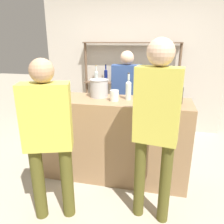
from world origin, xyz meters
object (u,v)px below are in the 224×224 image
at_px(counter_bottle_0, 167,89).
at_px(counter_bottle_3, 162,91).
at_px(ice_bucket, 99,88).
at_px(customer_left, 48,132).
at_px(counter_bottle_1, 128,89).
at_px(counter_bottle_4, 49,87).
at_px(server_behind_counter, 126,94).
at_px(counter_bottle_5, 179,93).
at_px(wine_glass, 60,90).
at_px(customer_right, 156,120).
at_px(cork_jar, 114,96).
at_px(counter_bottle_2, 153,88).

height_order(counter_bottle_0, counter_bottle_3, counter_bottle_3).
relative_size(ice_bucket, customer_left, 0.14).
distance_m(counter_bottle_1, counter_bottle_3, 0.42).
xyz_separation_m(counter_bottle_4, server_behind_counter, (0.87, 0.90, -0.26)).
bearing_deg(counter_bottle_5, customer_left, -145.66).
relative_size(counter_bottle_1, counter_bottle_4, 0.97).
bearing_deg(counter_bottle_3, counter_bottle_4, 179.96).
height_order(counter_bottle_1, wine_glass, counter_bottle_1).
distance_m(counter_bottle_5, customer_right, 0.70).
relative_size(counter_bottle_3, ice_bucket, 1.54).
distance_m(counter_bottle_1, counter_bottle_5, 0.60).
xyz_separation_m(counter_bottle_0, ice_bucket, (-0.85, -0.07, -0.02)).
xyz_separation_m(counter_bottle_1, cork_jar, (-0.16, -0.10, -0.06)).
bearing_deg(counter_bottle_5, counter_bottle_3, -166.64).
bearing_deg(customer_right, counter_bottle_1, 35.89).
relative_size(counter_bottle_0, counter_bottle_1, 1.06).
bearing_deg(counter_bottle_3, counter_bottle_1, 167.04).
xyz_separation_m(counter_bottle_1, wine_glass, (-0.81, -0.22, -0.01)).
bearing_deg(wine_glass, counter_bottle_1, 14.88).
distance_m(counter_bottle_3, ice_bucket, 0.80).
xyz_separation_m(counter_bottle_2, counter_bottle_5, (0.31, -0.11, -0.03)).
height_order(counter_bottle_1, counter_bottle_5, counter_bottle_1).
bearing_deg(ice_bucket, counter_bottle_4, -167.73).
bearing_deg(counter_bottle_4, ice_bucket, 12.27).
relative_size(counter_bottle_5, ice_bucket, 1.32).
xyz_separation_m(counter_bottle_3, wine_glass, (-1.21, -0.12, -0.02)).
xyz_separation_m(wine_glass, cork_jar, (0.65, 0.11, -0.06)).
height_order(counter_bottle_5, ice_bucket, counter_bottle_5).
relative_size(counter_bottle_2, cork_jar, 2.88).
bearing_deg(counter_bottle_4, customer_left, -64.60).
height_order(counter_bottle_0, counter_bottle_2, counter_bottle_2).
bearing_deg(ice_bucket, server_behind_counter, 72.57).
bearing_deg(customer_left, counter_bottle_2, -61.66).
relative_size(counter_bottle_1, ice_bucket, 1.40).
xyz_separation_m(counter_bottle_1, ice_bucket, (-0.39, 0.04, -0.01)).
bearing_deg(cork_jar, counter_bottle_5, 4.20).
height_order(counter_bottle_2, cork_jar, counter_bottle_2).
distance_m(ice_bucket, customer_right, 1.06).
xyz_separation_m(counter_bottle_4, cork_jar, (0.86, -0.01, -0.06)).
bearing_deg(counter_bottle_4, counter_bottle_5, 1.61).
bearing_deg(customer_left, counter_bottle_5, -73.36).
height_order(counter_bottle_2, server_behind_counter, server_behind_counter).
height_order(counter_bottle_4, counter_bottle_5, counter_bottle_4).
height_order(counter_bottle_1, customer_right, customer_right).
bearing_deg(customer_right, cork_jar, 49.47).
bearing_deg(wine_glass, counter_bottle_4, 148.51).
xyz_separation_m(counter_bottle_5, ice_bucket, (-0.98, 0.09, -0.01)).
distance_m(customer_left, customer_right, 1.02).
bearing_deg(customer_left, counter_bottle_1, -53.17).
distance_m(wine_glass, cork_jar, 0.67).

